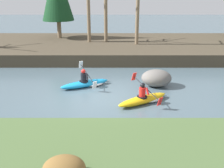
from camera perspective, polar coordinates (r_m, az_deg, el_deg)
ground_plane at (r=12.84m, az=-3.62°, el=-2.97°), size 90.00×90.00×0.00m
riverbank_far at (r=22.21m, az=-2.06°, el=8.05°), size 44.00×9.42×0.86m
bare_tree_mid_upstream at (r=21.98m, az=-4.94°, el=15.30°), size 2.83×2.80×5.07m
bare_tree_mid_downstream at (r=22.18m, az=-1.19°, el=15.48°), size 2.86×2.83×5.13m
bare_tree_downstream at (r=20.97m, az=5.85°, el=17.82°), size 3.96×3.92×7.23m
kayaker_lead at (r=12.30m, az=7.26°, el=-3.16°), size 2.60×2.00×1.20m
kayaker_middle at (r=14.27m, az=-5.42°, el=0.22°), size 2.67×1.93×1.20m
boulder_midstream at (r=14.38m, az=9.76°, el=1.28°), size 1.63×1.28×0.92m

